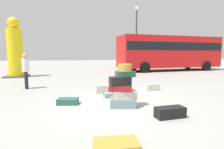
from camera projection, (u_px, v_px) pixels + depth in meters
ground_plane at (116, 106)px, 5.34m from camera, size 80.00×80.00×0.00m
suitcase_tower at (123, 89)px, 5.16m from camera, size 0.85×0.55×1.27m
suitcase_slate_left_side at (111, 95)px, 6.38m from camera, size 0.55×0.38×0.17m
suitcase_black_white_trunk at (170, 112)px, 4.34m from camera, size 0.76×0.40×0.26m
suitcase_cream_upright_blue at (102, 89)px, 7.10m from camera, size 0.67×0.48×0.32m
suitcase_teal_right_side at (68, 101)px, 5.50m from camera, size 0.68×0.47×0.18m
suitcase_tan_foreground_far at (116, 147)px, 2.77m from camera, size 0.72×0.44×0.19m
suitcase_cream_behind_tower at (152, 87)px, 7.57m from camera, size 0.63×0.40×0.28m
person_bearded_onlooker at (26, 68)px, 7.86m from camera, size 0.30×0.32×1.60m
yellow_dummy_statue at (15, 51)px, 11.87m from camera, size 1.36×1.36×3.99m
parked_bus at (169, 51)px, 16.59m from camera, size 10.01×3.69×3.15m
lamp_post at (136, 29)px, 16.30m from camera, size 0.36×0.36×5.87m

